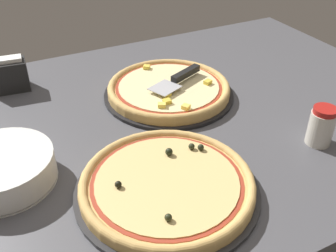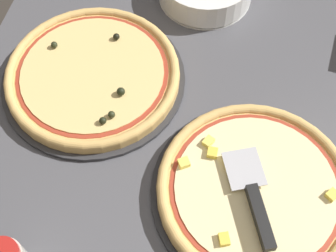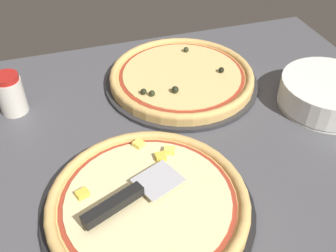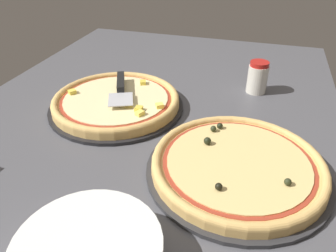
% 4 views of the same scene
% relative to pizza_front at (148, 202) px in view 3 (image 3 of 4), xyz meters
% --- Properties ---
extents(ground_plane, '(1.48, 1.10, 0.04)m').
position_rel_pizza_front_xyz_m(ground_plane, '(-0.02, 0.10, -0.04)').
color(ground_plane, '#4C4C51').
extents(pizza_pan_front, '(0.40, 0.40, 0.01)m').
position_rel_pizza_front_xyz_m(pizza_pan_front, '(-0.00, -0.00, -0.02)').
color(pizza_pan_front, black).
rests_on(pizza_pan_front, ground_plane).
extents(pizza_front, '(0.38, 0.38, 0.04)m').
position_rel_pizza_front_xyz_m(pizza_front, '(0.00, 0.00, 0.00)').
color(pizza_front, '#DBAD60').
rests_on(pizza_front, pizza_pan_front).
extents(pizza_pan_back, '(0.41, 0.41, 0.01)m').
position_rel_pizza_front_xyz_m(pizza_pan_back, '(0.20, 0.38, -0.02)').
color(pizza_pan_back, '#2D2D30').
rests_on(pizza_pan_back, ground_plane).
extents(pizza_back, '(0.39, 0.39, 0.04)m').
position_rel_pizza_front_xyz_m(pizza_back, '(0.20, 0.38, -0.00)').
color(pizza_back, '#DBAD60').
rests_on(pizza_back, pizza_pan_back).
extents(serving_spatula, '(0.20, 0.12, 0.02)m').
position_rel_pizza_front_xyz_m(serving_spatula, '(-0.05, -0.00, 0.03)').
color(serving_spatula, '#B7B7BC').
rests_on(serving_spatula, pizza_front).
extents(plate_stack, '(0.24, 0.24, 0.07)m').
position_rel_pizza_front_xyz_m(plate_stack, '(0.51, 0.19, 0.01)').
color(plate_stack, white).
rests_on(plate_stack, ground_plane).
extents(parmesan_shaker, '(0.06, 0.06, 0.10)m').
position_rel_pizza_front_xyz_m(parmesan_shaker, '(-0.23, 0.40, 0.03)').
color(parmesan_shaker, silver).
rests_on(parmesan_shaker, ground_plane).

